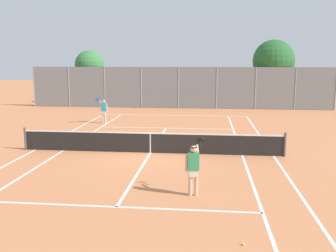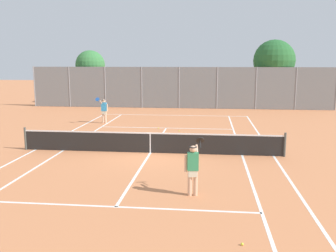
# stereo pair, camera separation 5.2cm
# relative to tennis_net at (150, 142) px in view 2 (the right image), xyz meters

# --- Properties ---
(ground_plane) EXTENTS (120.00, 120.00, 0.00)m
(ground_plane) POSITION_rel_tennis_net_xyz_m (0.00, 0.00, -0.51)
(ground_plane) COLOR #CC7A4C
(court_line_markings) EXTENTS (11.10, 23.90, 0.01)m
(court_line_markings) POSITION_rel_tennis_net_xyz_m (0.00, 0.00, -0.51)
(court_line_markings) COLOR white
(court_line_markings) RESTS_ON ground
(tennis_net) EXTENTS (12.00, 0.10, 1.07)m
(tennis_net) POSITION_rel_tennis_net_xyz_m (0.00, 0.00, 0.00)
(tennis_net) COLOR #474C47
(tennis_net) RESTS_ON ground
(player_near_side) EXTENTS (0.60, 0.78, 1.77)m
(player_near_side) POSITION_rel_tennis_net_xyz_m (2.16, -5.22, 0.42)
(player_near_side) COLOR #D8A884
(player_near_side) RESTS_ON ground
(player_far_left) EXTENTS (0.67, 0.73, 1.77)m
(player_far_left) POSITION_rel_tennis_net_xyz_m (-4.35, 7.78, 0.42)
(player_far_left) COLOR beige
(player_far_left) RESTS_ON ground
(loose_tennis_ball_0) EXTENTS (0.07, 0.07, 0.07)m
(loose_tennis_ball_0) POSITION_rel_tennis_net_xyz_m (-0.46, 6.12, -0.48)
(loose_tennis_ball_0) COLOR #D1DB33
(loose_tennis_ball_0) RESTS_ON ground
(loose_tennis_ball_1) EXTENTS (0.07, 0.07, 0.07)m
(loose_tennis_ball_1) POSITION_rel_tennis_net_xyz_m (1.63, 1.17, -0.48)
(loose_tennis_ball_1) COLOR #D1DB33
(loose_tennis_ball_1) RESTS_ON ground
(loose_tennis_ball_2) EXTENTS (0.07, 0.07, 0.07)m
(loose_tennis_ball_2) POSITION_rel_tennis_net_xyz_m (0.89, 5.40, -0.48)
(loose_tennis_ball_2) COLOR #D1DB33
(loose_tennis_ball_2) RESTS_ON ground
(loose_tennis_ball_3) EXTENTS (0.07, 0.07, 0.07)m
(loose_tennis_ball_3) POSITION_rel_tennis_net_xyz_m (3.43, -8.31, -0.48)
(loose_tennis_ball_3) COLOR #D1DB33
(loose_tennis_ball_3) RESTS_ON ground
(loose_tennis_ball_4) EXTENTS (0.07, 0.07, 0.07)m
(loose_tennis_ball_4) POSITION_rel_tennis_net_xyz_m (-1.10, 0.78, -0.48)
(loose_tennis_ball_4) COLOR #D1DB33
(loose_tennis_ball_4) RESTS_ON ground
(back_fence) EXTENTS (26.50, 0.08, 3.62)m
(back_fence) POSITION_rel_tennis_net_xyz_m (0.00, 16.21, 1.30)
(back_fence) COLOR gray
(back_fence) RESTS_ON ground
(tree_behind_left) EXTENTS (2.79, 2.79, 5.11)m
(tree_behind_left) POSITION_rel_tennis_net_xyz_m (-8.80, 18.82, 3.10)
(tree_behind_left) COLOR brown
(tree_behind_left) RESTS_ON ground
(tree_behind_right) EXTENTS (3.65, 3.65, 5.97)m
(tree_behind_right) POSITION_rel_tennis_net_xyz_m (8.27, 17.86, 3.50)
(tree_behind_right) COLOR brown
(tree_behind_right) RESTS_ON ground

